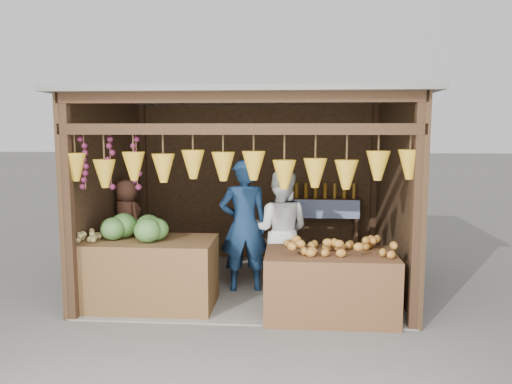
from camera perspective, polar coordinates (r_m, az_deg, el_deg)
ground at (r=7.22m, az=-0.73°, el=-10.54°), size 80.00×80.00×0.00m
stall_structure at (r=6.85m, az=-1.06°, el=2.73°), size 4.30×3.30×2.66m
back_shelf at (r=8.25m, az=7.33°, el=-2.11°), size 1.25×0.32×1.32m
counter_left at (r=6.39m, az=-12.36°, el=-9.07°), size 1.67×0.85×0.85m
counter_right at (r=6.00m, az=8.44°, el=-10.48°), size 1.51×0.85×0.77m
stool at (r=7.58m, az=-14.35°, el=-8.64°), size 0.34×0.34×0.32m
man_standing at (r=6.73m, az=-1.37°, el=-3.88°), size 0.73×0.55×1.81m
woman_standing at (r=6.83m, az=2.82°, el=-4.39°), size 0.90×0.75×1.66m
vendor_seated at (r=7.41m, az=-14.53°, el=-3.07°), size 0.68×0.65×1.17m
melon_pile at (r=6.29m, az=-13.38°, el=-3.86°), size 1.00×0.50×0.32m
tanfruit_pile at (r=6.43m, az=-18.49°, el=-4.67°), size 0.34×0.40×0.13m
mango_pile at (r=5.90m, az=9.50°, el=-5.81°), size 1.40×0.64×0.22m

